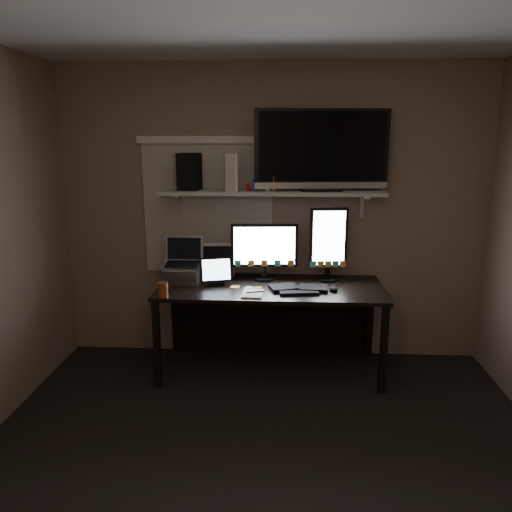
# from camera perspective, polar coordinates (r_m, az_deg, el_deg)

# --- Properties ---
(floor) EXTENTS (3.60, 3.60, 0.00)m
(floor) POSITION_cam_1_polar(r_m,az_deg,el_deg) (3.08, 0.72, -24.64)
(floor) COLOR black
(floor) RESTS_ON ground
(back_wall) EXTENTS (3.60, 0.00, 3.60)m
(back_wall) POSITION_cam_1_polar(r_m,az_deg,el_deg) (4.27, 1.86, 4.68)
(back_wall) COLOR #816C5C
(back_wall) RESTS_ON floor
(window_blinds) EXTENTS (1.10, 0.02, 1.10)m
(window_blinds) POSITION_cam_1_polar(r_m,az_deg,el_deg) (4.30, -5.51, 5.35)
(window_blinds) COLOR beige
(window_blinds) RESTS_ON back_wall
(desk) EXTENTS (1.80, 0.75, 0.73)m
(desk) POSITION_cam_1_polar(r_m,az_deg,el_deg) (4.19, 1.70, -5.30)
(desk) COLOR black
(desk) RESTS_ON floor
(wall_shelf) EXTENTS (1.80, 0.35, 0.03)m
(wall_shelf) POSITION_cam_1_polar(r_m,az_deg,el_deg) (4.07, 1.82, 7.30)
(wall_shelf) COLOR #B1B1AC
(wall_shelf) RESTS_ON back_wall
(monitor_landscape) EXTENTS (0.56, 0.10, 0.49)m
(monitor_landscape) POSITION_cam_1_polar(r_m,az_deg,el_deg) (4.15, 0.96, 0.52)
(monitor_landscape) COLOR black
(monitor_landscape) RESTS_ON desk
(monitor_portrait) EXTENTS (0.32, 0.10, 0.62)m
(monitor_portrait) POSITION_cam_1_polar(r_m,az_deg,el_deg) (4.15, 8.26, 1.37)
(monitor_portrait) COLOR black
(monitor_portrait) RESTS_ON desk
(keyboard) EXTENTS (0.48, 0.24, 0.03)m
(keyboard) POSITION_cam_1_polar(r_m,az_deg,el_deg) (3.94, 4.90, -3.66)
(keyboard) COLOR black
(keyboard) RESTS_ON desk
(mouse) EXTENTS (0.08, 0.11, 0.04)m
(mouse) POSITION_cam_1_polar(r_m,az_deg,el_deg) (3.95, 8.87, -3.70)
(mouse) COLOR black
(mouse) RESTS_ON desk
(notepad) EXTENTS (0.16, 0.22, 0.01)m
(notepad) POSITION_cam_1_polar(r_m,az_deg,el_deg) (3.81, -0.40, -4.34)
(notepad) COLOR silver
(notepad) RESTS_ON desk
(tablet) EXTENTS (0.29, 0.18, 0.23)m
(tablet) POSITION_cam_1_polar(r_m,az_deg,el_deg) (4.04, -4.52, -1.73)
(tablet) COLOR black
(tablet) RESTS_ON desk
(file_sorter) EXTENTS (0.24, 0.12, 0.30)m
(file_sorter) POSITION_cam_1_polar(r_m,az_deg,el_deg) (4.24, -4.35, -0.54)
(file_sorter) COLOR black
(file_sorter) RESTS_ON desk
(laptop) EXTENTS (0.33, 0.27, 0.36)m
(laptop) POSITION_cam_1_polar(r_m,az_deg,el_deg) (4.13, -8.46, -0.58)
(laptop) COLOR #B7B7BC
(laptop) RESTS_ON desk
(cup) EXTENTS (0.08, 0.08, 0.11)m
(cup) POSITION_cam_1_polar(r_m,az_deg,el_deg) (3.81, -10.57, -3.78)
(cup) COLOR brown
(cup) RESTS_ON desk
(sticky_notes) EXTENTS (0.33, 0.26, 0.00)m
(sticky_notes) POSITION_cam_1_polar(r_m,az_deg,el_deg) (3.93, -0.92, -3.85)
(sticky_notes) COLOR gold
(sticky_notes) RESTS_ON desk
(tv) EXTENTS (1.08, 0.32, 0.64)m
(tv) POSITION_cam_1_polar(r_m,az_deg,el_deg) (4.05, 7.50, 11.90)
(tv) COLOR black
(tv) RESTS_ON wall_shelf
(game_console) EXTENTS (0.12, 0.26, 0.29)m
(game_console) POSITION_cam_1_polar(r_m,az_deg,el_deg) (4.10, -2.81, 9.61)
(game_console) COLOR beige
(game_console) RESTS_ON wall_shelf
(speaker) EXTENTS (0.18, 0.21, 0.29)m
(speaker) POSITION_cam_1_polar(r_m,az_deg,el_deg) (4.14, -7.62, 9.54)
(speaker) COLOR black
(speaker) RESTS_ON wall_shelf
(bottles) EXTENTS (0.22, 0.06, 0.14)m
(bottles) POSITION_cam_1_polar(r_m,az_deg,el_deg) (4.00, 0.58, 8.39)
(bottles) COLOR #A50F0C
(bottles) RESTS_ON wall_shelf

